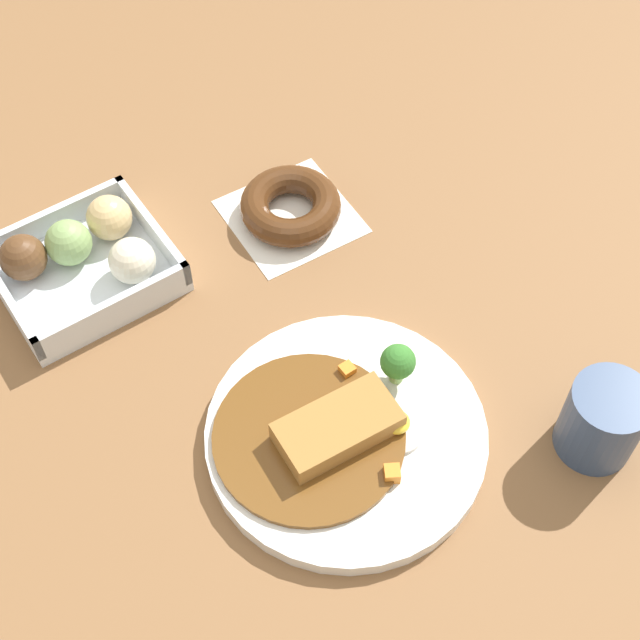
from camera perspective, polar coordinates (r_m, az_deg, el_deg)
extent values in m
plane|color=brown|center=(0.92, -4.94, -3.49)|extent=(1.60, 1.60, 0.00)
cylinder|color=white|center=(0.88, 1.62, -7.14)|extent=(0.27, 0.27, 0.02)
cylinder|color=brown|center=(0.86, -0.69, -7.22)|extent=(0.18, 0.18, 0.01)
cube|color=#A87538|center=(0.85, 1.11, -6.62)|extent=(0.12, 0.06, 0.02)
cylinder|color=white|center=(0.87, 4.71, -6.60)|extent=(0.06, 0.06, 0.00)
ellipsoid|color=yellow|center=(0.86, 4.75, -6.30)|extent=(0.03, 0.03, 0.01)
cylinder|color=#8CB766|center=(0.89, 4.75, -3.30)|extent=(0.01, 0.01, 0.02)
sphere|color=#387A2D|center=(0.87, 4.84, -2.57)|extent=(0.03, 0.03, 0.03)
cube|color=orange|center=(0.84, 4.47, -9.44)|extent=(0.02, 0.02, 0.01)
cube|color=orange|center=(0.89, 1.69, -3.14)|extent=(0.01, 0.01, 0.01)
cube|color=silver|center=(1.02, -14.23, 2.68)|extent=(0.17, 0.15, 0.01)
cube|color=silver|center=(1.01, -10.30, 5.55)|extent=(0.01, 0.15, 0.03)
cube|color=silver|center=(0.99, -18.72, 1.23)|extent=(0.01, 0.15, 0.03)
cube|color=silver|center=(1.05, -16.19, 5.97)|extent=(0.17, 0.01, 0.03)
cube|color=silver|center=(0.95, -12.60, 0.62)|extent=(0.17, 0.01, 0.03)
sphere|color=#DBB77A|center=(1.02, -12.89, 6.18)|extent=(0.05, 0.05, 0.05)
sphere|color=#84A860|center=(1.01, -15.27, 4.63)|extent=(0.05, 0.05, 0.05)
sphere|color=brown|center=(1.01, -17.86, 3.69)|extent=(0.05, 0.05, 0.05)
sphere|color=#EFE5C6|center=(0.98, -11.53, 3.61)|extent=(0.05, 0.05, 0.05)
cube|color=white|center=(1.05, -1.81, 6.43)|extent=(0.14, 0.14, 0.00)
torus|color=#4C2B14|center=(1.03, -1.84, 7.07)|extent=(0.11, 0.11, 0.03)
cylinder|color=#33476B|center=(0.88, 17.03, -5.95)|extent=(0.07, 0.07, 0.08)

